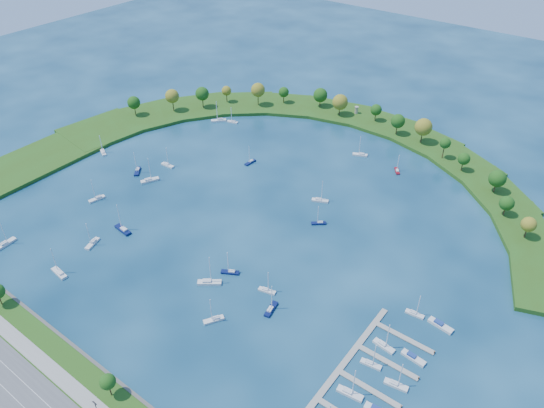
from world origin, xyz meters
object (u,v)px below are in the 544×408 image
Objects in this scene: docked_boat_7 at (396,384)px; moored_boat_6 at (219,120)px; moored_boat_19 at (214,319)px; docked_boat_4 at (350,393)px; dock_system at (347,396)px; moored_boat_12 at (250,162)px; docked_boat_10 at (415,313)px; moored_boat_16 at (209,282)px; docked_boat_9 at (413,357)px; moored_boat_20 at (59,272)px; moored_boat_17 at (92,243)px; moored_boat_7 at (103,152)px; moored_boat_1 at (97,198)px; moored_boat_18 at (167,165)px; docked_boat_11 at (440,325)px; moored_boat_10 at (271,309)px; moored_boat_3 at (6,243)px; moored_boat_9 at (230,272)px; moored_boat_5 at (397,170)px; moored_boat_15 at (360,154)px; moored_boat_11 at (319,222)px; moored_boat_8 at (233,121)px; moored_boat_2 at (123,229)px; moored_boat_0 at (320,200)px; harbor_tower at (356,110)px; docked_boat_8 at (384,345)px; moored_boat_4 at (267,290)px; moored_boat_14 at (137,171)px; docked_boat_6 at (371,363)px; moored_boat_13 at (150,180)px.

moored_boat_6 is at bearing 139.25° from docked_boat_7.
moored_boat_6 is 1.22× the size of moored_boat_19.
dock_system is at bearing -106.80° from docked_boat_4.
moored_boat_19 is at bearing 36.27° from moored_boat_12.
moored_boat_16 is at bearing -160.25° from docked_boat_10.
moored_boat_20 is at bearing -154.11° from docked_boat_9.
docked_boat_7 is at bearing 78.10° from moored_boat_17.
moored_boat_7 is at bearing 178.80° from docked_boat_9.
moored_boat_1 is at bearing -172.03° from docked_boat_9.
moored_boat_19 reaches higher than docked_boat_9.
moored_boat_7 is at bearing -165.18° from moored_boat_18.
docked_boat_9 is at bearing -87.91° from docked_boat_11.
moored_boat_10 is 44.47m from docked_boat_4.
moored_boat_19 is at bearing -177.70° from dock_system.
moored_boat_3 is 1.37× the size of docked_boat_11.
moored_boat_9 is (91.14, 46.08, -0.07)m from moored_boat_3.
moored_boat_5 is 107.37m from docked_boat_11.
moored_boat_10 is at bearing 169.19° from docked_boat_7.
moored_boat_11 is at bearing 78.66° from moored_boat_15.
moored_boat_8 is at bearing 162.47° from docked_boat_11.
dock_system is at bearing 123.37° from moored_boat_19.
moored_boat_2 reaches higher than dock_system.
moored_boat_10 is at bearing 171.94° from moored_boat_19.
moored_boat_8 is (-108.53, -9.41, 0.01)m from moored_boat_5.
moored_boat_3 reaches higher than dock_system.
moored_boat_17 is 149.23m from docked_boat_11.
moored_boat_7 is at bearing -174.01° from docked_boat_11.
moored_boat_10 is at bearing -96.27° from moored_boat_0.
moored_boat_1 reaches higher than harbor_tower.
moored_boat_0 reaches higher than moored_boat_5.
docked_boat_8 reaches higher than dock_system.
moored_boat_8 is at bearing -15.99° from moored_boat_15.
moored_boat_17 is 1.01× the size of docked_boat_8.
moored_boat_2 is 1.28× the size of moored_boat_9.
moored_boat_19 is at bearing 114.68° from moored_boat_8.
docked_boat_7 reaches higher than moored_boat_18.
moored_boat_8 is at bearing 59.51° from moored_boat_5.
docked_boat_9 is (139.37, 28.62, -0.25)m from moored_boat_17.
moored_boat_10 is 54.38m from docked_boat_10.
moored_boat_3 reaches higher than moored_boat_1.
moored_boat_14 is (-109.72, 28.59, 0.05)m from moored_boat_4.
moored_boat_12 is 1.00× the size of docked_boat_6.
harbor_tower is 0.35× the size of moored_boat_3.
moored_boat_3 is (-3.75, -46.08, 0.04)m from moored_boat_1.
moored_boat_0 is 88.41m from docked_boat_11.
moored_boat_20 is (-57.80, -108.65, 0.04)m from moored_boat_0.
moored_boat_6 is at bearing 157.52° from docked_boat_9.
moored_boat_1 is at bearing 49.01° from moored_boat_6.
moored_boat_13 is (9.39, -77.42, 0.10)m from moored_boat_8.
moored_boat_11 is 0.94× the size of moored_boat_12.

